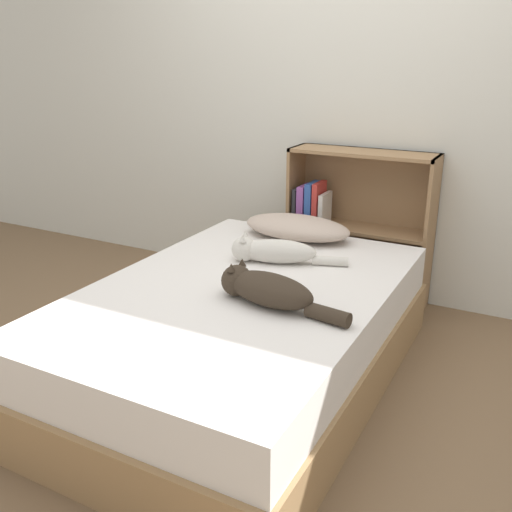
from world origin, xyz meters
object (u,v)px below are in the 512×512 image
Objects in this scene: cat_light at (271,251)px; pillow at (297,227)px; bed at (241,334)px; bookshelf at (355,223)px; cat_dark at (266,289)px.

pillow is at bearing -101.98° from cat_light.
pillow is (-0.07, 0.76, 0.30)m from bed.
cat_light is 0.84m from bookshelf.
cat_light is (-0.02, 0.34, 0.30)m from bed.
cat_dark is 0.65× the size of bookshelf.
cat_light is at bearing -83.08° from pillow.
cat_dark is at bearing -73.88° from pillow.
cat_light is at bearing -57.98° from cat_dark.
pillow is 0.42m from cat_light.
cat_dark is (0.18, -0.11, 0.30)m from bed.
cat_light is at bearing 93.45° from bed.
bookshelf is (0.20, 0.41, -0.05)m from pillow.
cat_light is 0.60× the size of bookshelf.
cat_dark is (0.25, -0.87, 0.00)m from pillow.
cat_light reaches higher than bed.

